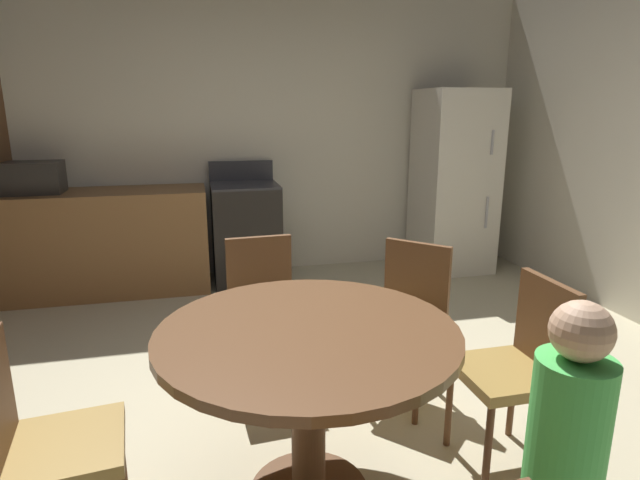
{
  "coord_description": "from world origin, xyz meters",
  "views": [
    {
      "loc": [
        -0.54,
        -2.23,
        1.59
      ],
      "look_at": [
        0.16,
        0.66,
        0.83
      ],
      "focal_mm": 29.12,
      "sensor_mm": 36.0,
      "label": 1
    }
  ],
  "objects_px": {
    "oven_range": "(246,233)",
    "person_child": "(563,467)",
    "refrigerator": "(454,182)",
    "chair_east": "(520,361)",
    "chair_north": "(264,304)",
    "microwave": "(33,178)",
    "chair_northeast": "(407,312)",
    "chair_west": "(39,440)",
    "dining_table": "(308,366)"
  },
  "relations": [
    {
      "from": "dining_table",
      "to": "oven_range",
      "type": "bearing_deg",
      "value": 89.36
    },
    {
      "from": "dining_table",
      "to": "chair_east",
      "type": "xyz_separation_m",
      "value": [
        0.96,
        0.01,
        -0.1
      ]
    },
    {
      "from": "refrigerator",
      "to": "chair_northeast",
      "type": "distance_m",
      "value": 2.59
    },
    {
      "from": "refrigerator",
      "to": "dining_table",
      "type": "relative_size",
      "value": 1.49
    },
    {
      "from": "dining_table",
      "to": "chair_west",
      "type": "xyz_separation_m",
      "value": [
        -0.95,
        -0.11,
        -0.1
      ]
    },
    {
      "from": "chair_north",
      "to": "chair_northeast",
      "type": "bearing_deg",
      "value": 65.04
    },
    {
      "from": "refrigerator",
      "to": "dining_table",
      "type": "bearing_deg",
      "value": -126.44
    },
    {
      "from": "microwave",
      "to": "chair_north",
      "type": "bearing_deg",
      "value": -49.38
    },
    {
      "from": "microwave",
      "to": "person_child",
      "type": "height_order",
      "value": "microwave"
    },
    {
      "from": "chair_east",
      "to": "chair_west",
      "type": "bearing_deg",
      "value": 3.13
    },
    {
      "from": "oven_range",
      "to": "chair_northeast",
      "type": "height_order",
      "value": "oven_range"
    },
    {
      "from": "chair_east",
      "to": "person_child",
      "type": "xyz_separation_m",
      "value": [
        -0.36,
        -0.73,
        0.08
      ]
    },
    {
      "from": "microwave",
      "to": "chair_east",
      "type": "xyz_separation_m",
      "value": [
        2.65,
        -2.86,
        -0.53
      ]
    },
    {
      "from": "refrigerator",
      "to": "person_child",
      "type": "xyz_separation_m",
      "value": [
        -1.48,
        -3.54,
        -0.3
      ]
    },
    {
      "from": "dining_table",
      "to": "chair_west",
      "type": "height_order",
      "value": "chair_west"
    },
    {
      "from": "refrigerator",
      "to": "chair_west",
      "type": "relative_size",
      "value": 2.02
    },
    {
      "from": "chair_northeast",
      "to": "oven_range",
      "type": "bearing_deg",
      "value": -116.45
    },
    {
      "from": "dining_table",
      "to": "person_child",
      "type": "xyz_separation_m",
      "value": [
        0.6,
        -0.72,
        -0.02
      ]
    },
    {
      "from": "dining_table",
      "to": "person_child",
      "type": "bearing_deg",
      "value": -50.26
    },
    {
      "from": "refrigerator",
      "to": "dining_table",
      "type": "distance_m",
      "value": 3.51
    },
    {
      "from": "chair_east",
      "to": "dining_table",
      "type": "bearing_deg",
      "value": 0.0
    },
    {
      "from": "microwave",
      "to": "chair_north",
      "type": "relative_size",
      "value": 0.51
    },
    {
      "from": "dining_table",
      "to": "chair_north",
      "type": "height_order",
      "value": "chair_north"
    },
    {
      "from": "refrigerator",
      "to": "chair_east",
      "type": "xyz_separation_m",
      "value": [
        -1.12,
        -2.81,
        -0.38
      ]
    },
    {
      "from": "dining_table",
      "to": "chair_east",
      "type": "height_order",
      "value": "chair_east"
    },
    {
      "from": "oven_range",
      "to": "refrigerator",
      "type": "distance_m",
      "value": 2.09
    },
    {
      "from": "dining_table",
      "to": "chair_east",
      "type": "relative_size",
      "value": 1.36
    },
    {
      "from": "oven_range",
      "to": "chair_north",
      "type": "bearing_deg",
      "value": -92.56
    },
    {
      "from": "microwave",
      "to": "chair_northeast",
      "type": "relative_size",
      "value": 0.51
    },
    {
      "from": "dining_table",
      "to": "chair_north",
      "type": "relative_size",
      "value": 1.36
    },
    {
      "from": "chair_northeast",
      "to": "chair_east",
      "type": "bearing_deg",
      "value": 68.52
    },
    {
      "from": "refrigerator",
      "to": "dining_table",
      "type": "xyz_separation_m",
      "value": [
        -2.08,
        -2.82,
        -0.28
      ]
    },
    {
      "from": "chair_east",
      "to": "chair_north",
      "type": "bearing_deg",
      "value": -43.56
    },
    {
      "from": "chair_northeast",
      "to": "refrigerator",
      "type": "bearing_deg",
      "value": -165.86
    },
    {
      "from": "oven_range",
      "to": "person_child",
      "type": "distance_m",
      "value": 3.64
    },
    {
      "from": "refrigerator",
      "to": "oven_range",
      "type": "bearing_deg",
      "value": 178.5
    },
    {
      "from": "oven_range",
      "to": "refrigerator",
      "type": "bearing_deg",
      "value": -1.5
    },
    {
      "from": "dining_table",
      "to": "chair_east",
      "type": "distance_m",
      "value": 0.97
    },
    {
      "from": "microwave",
      "to": "chair_east",
      "type": "bearing_deg",
      "value": -47.2
    },
    {
      "from": "refrigerator",
      "to": "chair_east",
      "type": "distance_m",
      "value": 3.05
    },
    {
      "from": "refrigerator",
      "to": "chair_north",
      "type": "relative_size",
      "value": 2.02
    },
    {
      "from": "oven_range",
      "to": "person_child",
      "type": "relative_size",
      "value": 1.01
    },
    {
      "from": "refrigerator",
      "to": "person_child",
      "type": "relative_size",
      "value": 1.61
    },
    {
      "from": "oven_range",
      "to": "chair_west",
      "type": "relative_size",
      "value": 1.26
    },
    {
      "from": "refrigerator",
      "to": "microwave",
      "type": "distance_m",
      "value": 3.77
    },
    {
      "from": "chair_west",
      "to": "oven_range",
      "type": "bearing_deg",
      "value": 65.11
    },
    {
      "from": "refrigerator",
      "to": "chair_east",
      "type": "relative_size",
      "value": 2.02
    },
    {
      "from": "oven_range",
      "to": "chair_northeast",
      "type": "relative_size",
      "value": 1.26
    },
    {
      "from": "microwave",
      "to": "dining_table",
      "type": "distance_m",
      "value": 3.35
    },
    {
      "from": "chair_north",
      "to": "microwave",
      "type": "bearing_deg",
      "value": -142.56
    }
  ]
}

